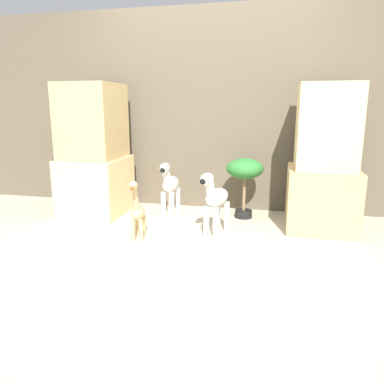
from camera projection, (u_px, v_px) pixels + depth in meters
name	position (u px, v px, depth m)	size (l,w,h in m)	color
ground_plane	(184.00, 244.00, 3.21)	(14.00, 14.00, 0.00)	#B2A88E
wall_back	(211.00, 111.00, 4.17)	(6.40, 0.08, 2.20)	brown
rock_pillar_left	(94.00, 154.00, 4.01)	(0.63, 0.69, 1.39)	#DBC184
rock_pillar_right	(324.00, 165.00, 3.51)	(0.63, 0.69, 1.36)	tan
zebra_right	(215.00, 199.00, 3.36)	(0.25, 0.47, 0.60)	silver
zebra_left	(170.00, 185.00, 3.92)	(0.16, 0.47, 0.60)	silver
giraffe_figurine	(137.00, 211.00, 3.29)	(0.17, 0.40, 0.56)	tan
potted_palm_front	(245.00, 172.00, 3.87)	(0.38, 0.38, 0.63)	black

